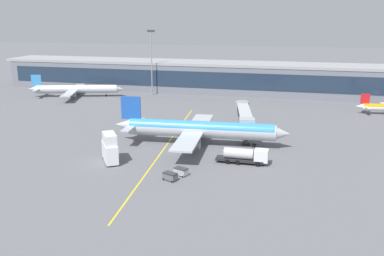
{
  "coord_description": "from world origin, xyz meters",
  "views": [
    {
      "loc": [
        25.34,
        -89.8,
        29.74
      ],
      "look_at": [
        1.63,
        3.18,
        4.5
      ],
      "focal_mm": 39.99,
      "sensor_mm": 36.0,
      "label": 1
    }
  ],
  "objects_px": {
    "main_airliner": "(200,129)",
    "baggage_cart_0": "(170,176)",
    "baggage_cart_1": "(181,171)",
    "fuel_tanker": "(246,156)",
    "catering_lift": "(110,148)",
    "commuter_jet_far": "(76,89)"
  },
  "relations": [
    {
      "from": "fuel_tanker",
      "to": "catering_lift",
      "type": "xyz_separation_m",
      "value": [
        -27.55,
        -6.14,
        1.32
      ]
    },
    {
      "from": "catering_lift",
      "to": "commuter_jet_far",
      "type": "distance_m",
      "value": 79.55
    },
    {
      "from": "baggage_cart_0",
      "to": "fuel_tanker",
      "type": "bearing_deg",
      "value": 45.88
    },
    {
      "from": "baggage_cart_0",
      "to": "baggage_cart_1",
      "type": "height_order",
      "value": "same"
    },
    {
      "from": "catering_lift",
      "to": "baggage_cart_1",
      "type": "bearing_deg",
      "value": -12.75
    },
    {
      "from": "fuel_tanker",
      "to": "commuter_jet_far",
      "type": "xyz_separation_m",
      "value": [
        -71.99,
        59.84,
        1.19
      ]
    },
    {
      "from": "main_airliner",
      "to": "fuel_tanker",
      "type": "distance_m",
      "value": 16.55
    },
    {
      "from": "fuel_tanker",
      "to": "commuter_jet_far",
      "type": "height_order",
      "value": "commuter_jet_far"
    },
    {
      "from": "catering_lift",
      "to": "baggage_cart_1",
      "type": "xyz_separation_m",
      "value": [
        16.38,
        -3.71,
        -2.28
      ]
    },
    {
      "from": "main_airliner",
      "to": "commuter_jet_far",
      "type": "xyz_separation_m",
      "value": [
        -59.61,
        49.03,
        -0.85
      ]
    },
    {
      "from": "baggage_cart_1",
      "to": "commuter_jet_far",
      "type": "xyz_separation_m",
      "value": [
        -60.82,
        69.69,
        2.15
      ]
    },
    {
      "from": "baggage_cart_0",
      "to": "commuter_jet_far",
      "type": "xyz_separation_m",
      "value": [
        -59.58,
        72.64,
        2.15
      ]
    },
    {
      "from": "main_airliner",
      "to": "commuter_jet_far",
      "type": "bearing_deg",
      "value": 140.56
    },
    {
      "from": "baggage_cart_0",
      "to": "catering_lift",
      "type": "bearing_deg",
      "value": 156.27
    },
    {
      "from": "fuel_tanker",
      "to": "catering_lift",
      "type": "relative_size",
      "value": 1.53
    },
    {
      "from": "main_airliner",
      "to": "catering_lift",
      "type": "bearing_deg",
      "value": -131.84
    },
    {
      "from": "fuel_tanker",
      "to": "baggage_cart_0",
      "type": "xyz_separation_m",
      "value": [
        -12.41,
        -12.8,
        -0.96
      ]
    },
    {
      "from": "baggage_cart_0",
      "to": "baggage_cart_1",
      "type": "distance_m",
      "value": 3.2
    },
    {
      "from": "main_airliner",
      "to": "baggage_cart_0",
      "type": "xyz_separation_m",
      "value": [
        -0.03,
        -23.6,
        -3.0
      ]
    },
    {
      "from": "main_airliner",
      "to": "fuel_tanker",
      "type": "height_order",
      "value": "main_airliner"
    },
    {
      "from": "main_airliner",
      "to": "baggage_cart_1",
      "type": "xyz_separation_m",
      "value": [
        1.21,
        -20.65,
        -3.0
      ]
    },
    {
      "from": "baggage_cart_1",
      "to": "commuter_jet_far",
      "type": "height_order",
      "value": "commuter_jet_far"
    }
  ]
}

